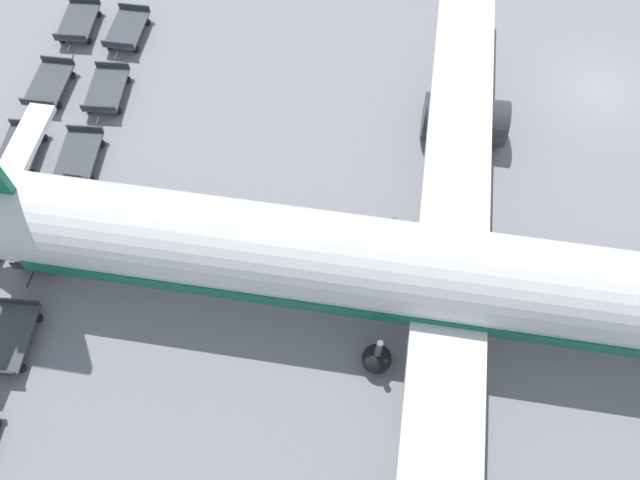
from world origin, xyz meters
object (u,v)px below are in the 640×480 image
(baggage_dolly_row_near_col_b, at_px, (49,84))
(baggage_dolly_row_mid_a_col_a, at_px, (127,30))
(baggage_dolly_row_mid_a_col_b, at_px, (107,90))
(airplane, at_px, (480,282))
(baggage_dolly_row_mid_a_col_c, at_px, (79,156))
(baggage_dolly_row_mid_a_col_e, at_px, (9,338))
(baggage_dolly_row_near_col_c, at_px, (20,150))
(baggage_dolly_row_near_col_a, at_px, (79,22))
(baggage_dolly_row_mid_a_col_d, at_px, (47,241))

(baggage_dolly_row_near_col_b, relative_size, baggage_dolly_row_mid_a_col_a, 1.00)
(baggage_dolly_row_near_col_b, distance_m, baggage_dolly_row_mid_a_col_b, 2.95)
(airplane, relative_size, baggage_dolly_row_mid_a_col_a, 11.57)
(baggage_dolly_row_mid_a_col_c, relative_size, baggage_dolly_row_mid_a_col_e, 1.00)
(baggage_dolly_row_near_col_c, relative_size, baggage_dolly_row_mid_a_col_e, 1.00)
(baggage_dolly_row_mid_a_col_a, bearing_deg, baggage_dolly_row_near_col_a, -96.25)
(baggage_dolly_row_near_col_c, bearing_deg, airplane, 73.59)
(baggage_dolly_row_mid_a_col_b, relative_size, baggage_dolly_row_mid_a_col_e, 1.00)
(baggage_dolly_row_mid_a_col_b, distance_m, baggage_dolly_row_mid_a_col_d, 8.71)
(baggage_dolly_row_mid_a_col_c, height_order, baggage_dolly_row_mid_a_col_d, same)
(baggage_dolly_row_near_col_c, height_order, baggage_dolly_row_mid_a_col_d, same)
(baggage_dolly_row_mid_a_col_b, bearing_deg, baggage_dolly_row_mid_a_col_a, -178.80)
(airplane, xyz_separation_m, baggage_dolly_row_mid_a_col_e, (3.01, -17.77, -2.44))
(baggage_dolly_row_near_col_a, xyz_separation_m, baggage_dolly_row_mid_a_col_a, (0.30, 2.73, 0.00))
(baggage_dolly_row_mid_a_col_a, xyz_separation_m, baggage_dolly_row_mid_a_col_b, (4.33, 0.09, 0.00))
(baggage_dolly_row_near_col_b, xyz_separation_m, baggage_dolly_row_mid_a_col_c, (4.25, 2.77, 0.00))
(baggage_dolly_row_near_col_b, distance_m, baggage_dolly_row_mid_a_col_d, 9.20)
(baggage_dolly_row_mid_a_col_c, bearing_deg, baggage_dolly_row_mid_a_col_e, -0.62)
(baggage_dolly_row_near_col_b, bearing_deg, baggage_dolly_row_mid_a_col_e, 11.45)
(baggage_dolly_row_near_col_b, xyz_separation_m, baggage_dolly_row_mid_a_col_e, (13.20, 2.68, 0.00))
(baggage_dolly_row_mid_a_col_d, bearing_deg, baggage_dolly_row_near_col_a, -168.94)
(baggage_dolly_row_mid_a_col_c, bearing_deg, baggage_dolly_row_mid_a_col_b, 177.57)
(baggage_dolly_row_mid_a_col_e, bearing_deg, baggage_dolly_row_near_col_a, -171.83)
(baggage_dolly_row_mid_a_col_b, bearing_deg, baggage_dolly_row_near_col_c, -36.36)
(baggage_dolly_row_near_col_c, relative_size, baggage_dolly_row_mid_a_col_c, 1.00)
(baggage_dolly_row_mid_a_col_c, bearing_deg, baggage_dolly_row_mid_a_col_d, -0.49)
(baggage_dolly_row_mid_a_col_b, bearing_deg, baggage_dolly_row_near_col_a, -148.63)
(baggage_dolly_row_near_col_b, bearing_deg, baggage_dolly_row_mid_a_col_b, 88.41)
(baggage_dolly_row_near_col_a, xyz_separation_m, baggage_dolly_row_mid_a_col_c, (8.80, 2.64, 0.00))
(airplane, bearing_deg, baggage_dolly_row_mid_a_col_e, -80.39)
(airplane, xyz_separation_m, baggage_dolly_row_mid_a_col_c, (-5.95, -17.67, -2.44))
(airplane, bearing_deg, baggage_dolly_row_near_col_b, -116.50)
(baggage_dolly_row_near_col_b, distance_m, baggage_dolly_row_mid_a_col_c, 5.07)
(baggage_dolly_row_mid_a_col_a, height_order, baggage_dolly_row_mid_a_col_d, same)
(baggage_dolly_row_near_col_a, height_order, baggage_dolly_row_near_col_b, same)
(baggage_dolly_row_mid_a_col_b, xyz_separation_m, baggage_dolly_row_mid_a_col_c, (4.17, -0.18, 0.00))
(baggage_dolly_row_near_col_a, relative_size, baggage_dolly_row_mid_a_col_e, 1.00)
(baggage_dolly_row_mid_a_col_a, relative_size, baggage_dolly_row_mid_a_col_b, 1.00)
(baggage_dolly_row_mid_a_col_a, relative_size, baggage_dolly_row_mid_a_col_c, 1.00)
(baggage_dolly_row_mid_a_col_c, xyz_separation_m, baggage_dolly_row_mid_a_col_d, (4.53, -0.04, 0.00))
(baggage_dolly_row_near_col_b, relative_size, baggage_dolly_row_mid_a_col_c, 1.00)
(baggage_dolly_row_near_col_c, xyz_separation_m, baggage_dolly_row_mid_a_col_a, (-8.41, 2.91, 0.00))
(baggage_dolly_row_near_col_c, relative_size, baggage_dolly_row_mid_a_col_a, 1.00)
(baggage_dolly_row_near_col_a, xyz_separation_m, baggage_dolly_row_near_col_b, (4.55, -0.13, 0.00))
(baggage_dolly_row_mid_a_col_e, bearing_deg, baggage_dolly_row_mid_a_col_c, 179.38)
(airplane, distance_m, baggage_dolly_row_near_col_a, 25.22)
(baggage_dolly_row_near_col_a, bearing_deg, baggage_dolly_row_mid_a_col_c, 16.73)
(baggage_dolly_row_near_col_c, xyz_separation_m, baggage_dolly_row_mid_a_col_d, (4.63, 2.79, 0.00))
(baggage_dolly_row_near_col_a, bearing_deg, baggage_dolly_row_mid_a_col_d, 11.06)
(baggage_dolly_row_near_col_b, bearing_deg, baggage_dolly_row_mid_a_col_c, 33.11)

